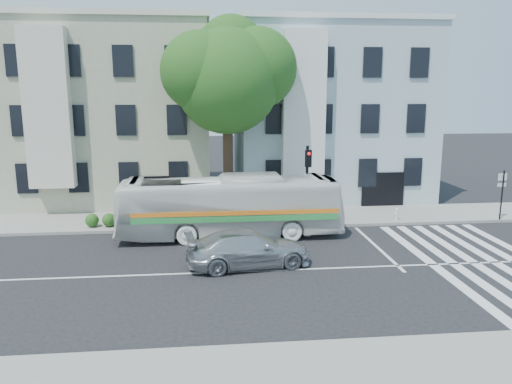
{
  "coord_description": "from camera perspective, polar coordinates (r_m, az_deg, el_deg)",
  "views": [
    {
      "loc": [
        -1.24,
        -18.65,
        7.05
      ],
      "look_at": [
        1.07,
        3.92,
        2.4
      ],
      "focal_mm": 35.0,
      "sensor_mm": 36.0,
      "label": 1
    }
  ],
  "objects": [
    {
      "name": "traffic_signal",
      "position": [
        25.49,
        5.9,
        1.86
      ],
      "size": [
        0.45,
        0.53,
        4.29
      ],
      "rotation": [
        0.0,
        0.0,
        0.14
      ],
      "color": "black",
      "rests_on": "ground"
    },
    {
      "name": "bus",
      "position": [
        24.19,
        -3.01,
        -1.67
      ],
      "size": [
        2.79,
        10.89,
        3.02
      ],
      "primitive_type": "imported",
      "rotation": [
        0.0,
        0.0,
        1.59
      ],
      "color": "white",
      "rests_on": "ground"
    },
    {
      "name": "far_sign_pole",
      "position": [
        29.88,
        26.3,
        0.35
      ],
      "size": [
        0.49,
        0.17,
        2.71
      ],
      "rotation": [
        0.0,
        0.0,
        0.07
      ],
      "color": "black",
      "rests_on": "sidewalk_far"
    },
    {
      "name": "ground",
      "position": [
        19.97,
        -1.94,
        -9.09
      ],
      "size": [
        120.0,
        120.0,
        0.0
      ],
      "primitive_type": "plane",
      "color": "black",
      "rests_on": "ground"
    },
    {
      "name": "sedan",
      "position": [
        20.36,
        -0.86,
        -6.49
      ],
      "size": [
        2.74,
        5.29,
        1.47
      ],
      "primitive_type": "imported",
      "rotation": [
        0.0,
        0.0,
        1.71
      ],
      "color": "#BABDC2",
      "rests_on": "ground"
    },
    {
      "name": "fire_hydrant",
      "position": [
        28.05,
        15.76,
        -2.39
      ],
      "size": [
        0.38,
        0.21,
        0.66
      ],
      "rotation": [
        0.0,
        0.0,
        0.22
      ],
      "color": "silver",
      "rests_on": "sidewalk_far"
    },
    {
      "name": "building_right",
      "position": [
        34.68,
        8.0,
        8.91
      ],
      "size": [
        12.0,
        10.0,
        11.0
      ],
      "primitive_type": "cube",
      "color": "#A4B9C3",
      "rests_on": "ground"
    },
    {
      "name": "hedge",
      "position": [
        26.33,
        -9.15,
        -2.97
      ],
      "size": [
        8.54,
        1.97,
        0.7
      ],
      "primitive_type": null,
      "rotation": [
        0.0,
        0.0,
        -0.13
      ],
      "color": "#316621",
      "rests_on": "sidewalk_far"
    },
    {
      "name": "sidewalk_far",
      "position": [
        27.57,
        -3.09,
        -3.09
      ],
      "size": [
        80.0,
        4.0,
        0.15
      ],
      "primitive_type": "cube",
      "color": "gray",
      "rests_on": "ground"
    },
    {
      "name": "street_tree",
      "position": [
        27.43,
        -3.22,
        13.2
      ],
      "size": [
        7.3,
        5.9,
        11.1
      ],
      "color": "#2D2116",
      "rests_on": "ground"
    },
    {
      "name": "building_left",
      "position": [
        34.17,
        -15.73,
        8.56
      ],
      "size": [
        12.0,
        10.0,
        11.0
      ],
      "primitive_type": "cube",
      "color": "#9E9F86",
      "rests_on": "ground"
    }
  ]
}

